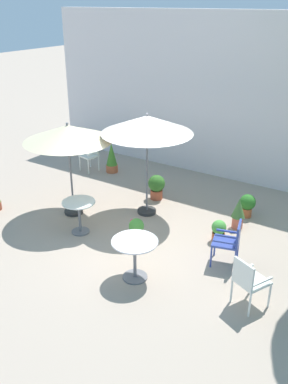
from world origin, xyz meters
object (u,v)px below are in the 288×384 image
Objects in this scene: patio_umbrella_0 at (68,134)px; patio_chair_1 at (230,240)px; patio_chair_2 at (91,152)px; potted_plant_6 at (238,212)px; potted_plant_4 at (112,158)px; potted_plant_5 at (136,229)px; cafe_table_0 at (79,211)px; patio_chair_0 at (249,279)px; potted_plant_1 at (219,230)px; patio_umbrella_1 at (147,125)px; potted_plant_3 at (156,186)px; cafe_table_1 at (135,252)px; potted_plant_0 at (248,204)px.

patio_umbrella_0 reaches higher than patio_chair_1.
patio_chair_2 is 5.07m from potted_plant_6.
potted_plant_4 reaches higher than potted_plant_5.
cafe_table_0 is 0.84× the size of potted_plant_4.
cafe_table_0 is 3.93m from patio_chair_0.
patio_chair_2 is 2.01× the size of potted_plant_1.
patio_chair_2 is (-2.89, 1.45, -1.59)m from patio_umbrella_1.
potted_plant_3 is at bearing 172.42° from potted_plant_6.
patio_umbrella_1 reaches higher than cafe_table_1.
patio_chair_1 is (-0.73, 0.99, -0.00)m from patio_chair_0.
patio_umbrella_1 reaches higher than potted_plant_0.
cafe_table_0 is 2.98m from potted_plant_1.
patio_chair_0 is at bearing -14.85° from potted_plant_5.
patio_chair_2 is 1.73× the size of potted_plant_0.
patio_umbrella_1 is at bearing -166.91° from potted_plant_6.
patio_chair_2 is at bearing 160.62° from potted_plant_1.
patio_umbrella_0 is at bearing 140.68° from cafe_table_0.
potted_plant_5 is (-1.94, -0.28, -0.23)m from patio_chair_1.
patio_chair_0 is 2.77m from potted_plant_5.
patio_chair_2 is at bearing 125.91° from cafe_table_0.
cafe_table_1 is at bearing -48.22° from potted_plant_4.
patio_chair_0 is 1.90× the size of potted_plant_1.
patio_chair_2 reaches higher than potted_plant_4.
patio_umbrella_0 reaches higher than potted_plant_4.
patio_umbrella_0 is at bearing -59.07° from patio_chair_2.
patio_umbrella_0 is 2.30× the size of patio_chair_2.
patio_chair_0 is 1.43× the size of potted_plant_3.
patio_chair_2 is 1.51× the size of potted_plant_3.
potted_plant_1 is at bearing 127.20° from patio_chair_1.
patio_umbrella_1 is 3.80× the size of potted_plant_3.
potted_plant_6 is (-0.39, 1.42, -0.14)m from patio_chair_1.
potted_plant_6 is at bearing 13.09° from patio_umbrella_1.
cafe_table_0 is at bearing -54.09° from patio_chair_2.
potted_plant_1 is at bearing 34.05° from potted_plant_5.
patio_umbrella_0 reaches higher than cafe_table_0.
patio_chair_0 is 2.10m from potted_plant_1.
potted_plant_0 is 0.64m from potted_plant_6.
cafe_table_1 is at bearing -109.90° from potted_plant_1.
patio_chair_0 reaches higher than potted_plant_4.
cafe_table_1 is 1.84m from patio_chair_1.
potted_plant_0 is at bearing 56.97° from potted_plant_5.
patio_chair_2 reaches higher than potted_plant_5.
patio_chair_2 reaches higher than cafe_table_0.
cafe_table_0 is at bearing -39.32° from patio_umbrella_0.
patio_umbrella_0 is 3.13m from potted_plant_4.
potted_plant_0 is at bearing 101.41° from patio_chair_1.
patio_chair_2 reaches higher than patio_chair_1.
cafe_table_0 is 3.86m from potted_plant_0.
potted_plant_5 is (2.82, -2.86, -0.12)m from potted_plant_4.
cafe_table_0 is at bearing 159.67° from cafe_table_1.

